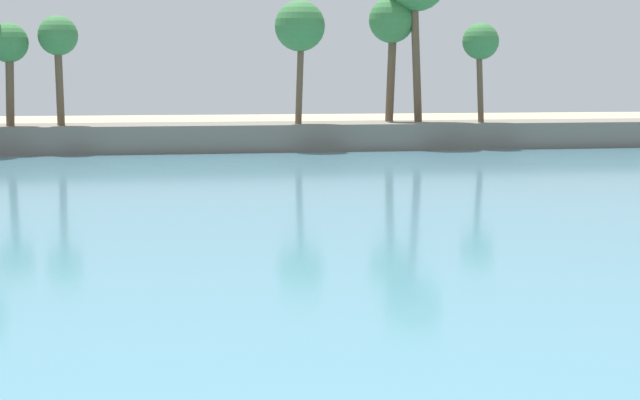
# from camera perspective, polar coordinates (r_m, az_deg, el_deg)

# --- Properties ---
(sea) EXTENTS (220.00, 98.42, 0.06)m
(sea) POSITION_cam_1_polar(r_m,az_deg,el_deg) (57.20, -10.37, 2.06)
(sea) COLOR teal
(sea) RESTS_ON ground
(palm_headland) EXTENTS (115.94, 6.45, 13.34)m
(palm_headland) POSITION_cam_1_polar(r_m,az_deg,el_deg) (66.19, -9.55, 5.81)
(palm_headland) COLOR slate
(palm_headland) RESTS_ON ground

